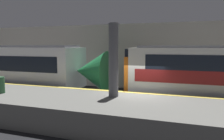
# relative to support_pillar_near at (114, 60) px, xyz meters

# --- Properties ---
(ground_plane) EXTENTS (120.00, 120.00, 0.00)m
(ground_plane) POSITION_rel_support_pillar_near_xyz_m (1.00, 1.31, -2.90)
(ground_plane) COLOR black
(platform) EXTENTS (40.00, 4.14, 1.14)m
(platform) POSITION_rel_support_pillar_near_xyz_m (1.00, -0.76, -2.34)
(platform) COLOR slate
(platform) RESTS_ON ground
(station_rear_barrier) EXTENTS (50.00, 0.15, 5.42)m
(station_rear_barrier) POSITION_rel_support_pillar_near_xyz_m (1.00, 7.86, -0.20)
(station_rear_barrier) COLOR #B2AD9E
(station_rear_barrier) RESTS_ON ground
(support_pillar_near) EXTENTS (0.47, 0.47, 3.54)m
(support_pillar_near) POSITION_rel_support_pillar_near_xyz_m (0.00, 0.00, 0.00)
(support_pillar_near) COLOR #56565B
(support_pillar_near) RESTS_ON platform
(train_modern) EXTENTS (17.05, 3.02, 3.64)m
(train_modern) POSITION_rel_support_pillar_near_xyz_m (-10.39, 3.42, -1.04)
(train_modern) COLOR black
(train_modern) RESTS_ON ground
(trash_bin) EXTENTS (0.44, 0.44, 0.85)m
(trash_bin) POSITION_rel_support_pillar_near_xyz_m (-5.83, -1.20, -1.35)
(trash_bin) COLOR #2D5B38
(trash_bin) RESTS_ON platform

